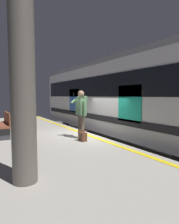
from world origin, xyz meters
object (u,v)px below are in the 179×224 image
at_px(handbag, 83,136).
at_px(bench, 4,124).
at_px(station_column, 23,80).
at_px(train_carriage, 121,96).
at_px(passenger, 81,110).

relative_size(handbag, bench, 0.23).
xyz_separation_m(station_column, bench, (4.26, -0.14, -1.28)).
height_order(train_carriage, station_column, station_column).
height_order(handbag, station_column, station_column).
height_order(passenger, bench, passenger).
xyz_separation_m(train_carriage, handbag, (-1.79, 3.08, -1.33)).
relative_size(passenger, station_column, 0.48).
distance_m(train_carriage, station_column, 6.75).
distance_m(train_carriage, bench, 5.37).
relative_size(train_carriage, passenger, 7.57).
distance_m(passenger, handbag, 0.93).
bearing_deg(train_carriage, station_column, 126.67).
bearing_deg(passenger, bench, 55.15).
bearing_deg(train_carriage, bench, 87.51).
bearing_deg(passenger, station_column, 136.51).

